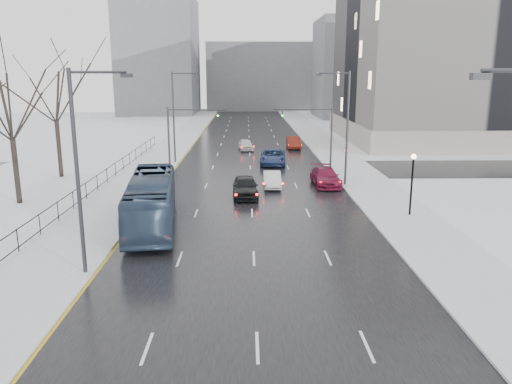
{
  "coord_description": "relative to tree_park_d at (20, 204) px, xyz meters",
  "views": [
    {
      "loc": [
        -0.35,
        -3.32,
        9.7
      ],
      "look_at": [
        0.21,
        27.15,
        2.5
      ],
      "focal_mm": 35.0,
      "sensor_mm": 36.0,
      "label": 1
    }
  ],
  "objects": [
    {
      "name": "sedan_right_distant",
      "position": [
        23.68,
        28.99,
        0.83
      ],
      "size": [
        1.69,
        4.82,
        1.59
      ],
      "primitive_type": "imported",
      "rotation": [
        0.0,
        0.0,
        0.0
      ],
      "color": "maroon",
      "rests_on": "road"
    },
    {
      "name": "streetlight_r_mid",
      "position": [
        25.97,
        6.0,
        5.62
      ],
      "size": [
        2.95,
        0.25,
        10.0
      ],
      "color": "#2D2D33",
      "rests_on": "ground"
    },
    {
      "name": "sidewalk_right",
      "position": [
        28.3,
        26.0,
        0.08
      ],
      "size": [
        5.0,
        150.0,
        0.16
      ],
      "primitive_type": "cube",
      "color": "silver",
      "rests_on": "ground"
    },
    {
      "name": "no_uturn_sign",
      "position": [
        27.0,
        10.0,
        2.3
      ],
      "size": [
        0.6,
        0.06,
        2.7
      ],
      "color": "#2D2D33",
      "rests_on": "sidewalk_right"
    },
    {
      "name": "park_strip",
      "position": [
        -2.2,
        26.0,
        0.06
      ],
      "size": [
        14.0,
        150.0,
        0.12
      ],
      "primitive_type": "cube",
      "color": "white",
      "rests_on": "ground"
    },
    {
      "name": "sidewalk_left",
      "position": [
        7.3,
        26.0,
        0.08
      ],
      "size": [
        5.0,
        150.0,
        0.16
      ],
      "primitive_type": "cube",
      "color": "silver",
      "rests_on": "ground"
    },
    {
      "name": "streetlight_l_far",
      "position": [
        9.63,
        18.0,
        5.62
      ],
      "size": [
        2.95,
        0.25,
        10.0
      ],
      "color": "#2D2D33",
      "rests_on": "ground"
    },
    {
      "name": "sedan_right_far",
      "position": [
        24.43,
        5.99,
        0.83
      ],
      "size": [
        2.38,
        5.49,
        1.57
      ],
      "primitive_type": "imported",
      "rotation": [
        0.0,
        0.0,
        0.03
      ],
      "color": "maroon",
      "rests_on": "road"
    },
    {
      "name": "lamppost_r_mid",
      "position": [
        28.8,
        -4.0,
        2.94
      ],
      "size": [
        0.36,
        0.36,
        4.28
      ],
      "color": "black",
      "rests_on": "sidewalk_right"
    },
    {
      "name": "iron_fence",
      "position": [
        4.8,
        -4.0,
        0.91
      ],
      "size": [
        0.06,
        70.0,
        1.3
      ],
      "color": "black",
      "rests_on": "sidewalk_left"
    },
    {
      "name": "sedan_center_far",
      "position": [
        17.3,
        27.46,
        0.77
      ],
      "size": [
        2.22,
        4.43,
        1.45
      ],
      "primitive_type": "imported",
      "rotation": [
        0.0,
        0.0,
        0.12
      ],
      "color": "silver",
      "rests_on": "road"
    },
    {
      "name": "mast_signal_left",
      "position": [
        10.47,
        14.0,
        4.11
      ],
      "size": [
        6.1,
        0.33,
        6.5
      ],
      "color": "#2D2D33",
      "rests_on": "ground"
    },
    {
      "name": "bldg_far_left",
      "position": [
        -4.2,
        91.0,
        14.0
      ],
      "size": [
        18.0,
        22.0,
        28.0
      ],
      "primitive_type": "cube",
      "color": "slate",
      "rests_on": "ground"
    },
    {
      "name": "cross_road",
      "position": [
        17.8,
        14.0,
        0.02
      ],
      "size": [
        130.0,
        10.0,
        0.04
      ],
      "primitive_type": "cube",
      "color": "black",
      "rests_on": "ground"
    },
    {
      "name": "mast_signal_right",
      "position": [
        25.13,
        14.0,
        4.11
      ],
      "size": [
        6.1,
        0.33,
        6.5
      ],
      "color": "#2D2D33",
      "rests_on": "ground"
    },
    {
      "name": "bus",
      "position": [
        11.24,
        -5.84,
        1.7
      ],
      "size": [
        4.28,
        12.21,
        3.33
      ],
      "primitive_type": "imported",
      "rotation": [
        0.0,
        0.0,
        0.13
      ],
      "color": "#2D3F58",
      "rests_on": "road"
    },
    {
      "name": "sedan_right_near",
      "position": [
        19.65,
        5.39,
        0.73
      ],
      "size": [
        1.47,
        4.22,
        1.39
      ],
      "primitive_type": "imported",
      "rotation": [
        0.0,
        0.0,
        -0.0
      ],
      "color": "silver",
      "rests_on": "road"
    },
    {
      "name": "bldg_far_right",
      "position": [
        45.8,
        81.0,
        11.0
      ],
      "size": [
        24.0,
        20.0,
        22.0
      ],
      "primitive_type": "cube",
      "color": "slate",
      "rests_on": "ground"
    },
    {
      "name": "road",
      "position": [
        17.8,
        26.0,
        0.02
      ],
      "size": [
        16.0,
        150.0,
        0.04
      ],
      "primitive_type": "cube",
      "color": "black",
      "rests_on": "ground"
    },
    {
      "name": "tree_park_d",
      "position": [
        0.0,
        0.0,
        0.0
      ],
      "size": [
        8.75,
        8.75,
        12.5
      ],
      "primitive_type": null,
      "color": "black",
      "rests_on": "ground"
    },
    {
      "name": "tree_park_e",
      "position": [
        -0.4,
        10.0,
        0.0
      ],
      "size": [
        9.45,
        9.45,
        13.5
      ],
      "primitive_type": null,
      "color": "black",
      "rests_on": "ground"
    },
    {
      "name": "bldg_far_center",
      "position": [
        21.8,
        106.0,
        9.0
      ],
      "size": [
        30.0,
        18.0,
        18.0
      ],
      "primitive_type": "cube",
      "color": "slate",
      "rests_on": "ground"
    },
    {
      "name": "streetlight_l_near",
      "position": [
        9.63,
        -14.0,
        5.62
      ],
      "size": [
        2.95,
        0.25,
        10.0
      ],
      "color": "#2D2D33",
      "rests_on": "ground"
    },
    {
      "name": "sedan_right_cross",
      "position": [
        20.3,
        16.81,
        0.86
      ],
      "size": [
        3.1,
        6.09,
        1.65
      ],
      "primitive_type": "imported",
      "rotation": [
        0.0,
        0.0,
        -0.06
      ],
      "color": "navy",
      "rests_on": "road"
    },
    {
      "name": "civic_building",
      "position": [
        52.8,
        38.0,
        11.21
      ],
      "size": [
        41.0,
        31.0,
        24.8
      ],
      "color": "gray",
      "rests_on": "ground"
    },
    {
      "name": "sedan_center_near",
      "position": [
        17.3,
        1.91,
        0.88
      ],
      "size": [
        2.19,
        5.03,
        1.69
      ],
      "primitive_type": "imported",
      "rotation": [
        0.0,
        0.0,
        0.04
      ],
      "color": "black",
      "rests_on": "road"
    }
  ]
}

